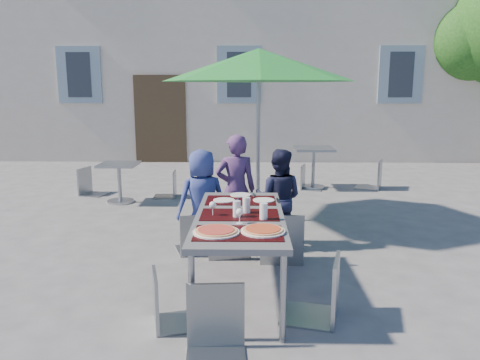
{
  "coord_description": "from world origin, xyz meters",
  "views": [
    {
      "loc": [
        0.24,
        -4.42,
        1.89
      ],
      "look_at": [
        0.15,
        0.58,
        0.9
      ],
      "focal_mm": 35.0,
      "sensor_mm": 36.0,
      "label": 1
    }
  ],
  "objects_px": {
    "chair_3": "(166,267)",
    "bg_chair_l_1": "(308,163)",
    "child_1": "(236,190)",
    "chair_5": "(215,282)",
    "pizza_near_left": "(216,231)",
    "cafe_table_1": "(314,160)",
    "chair_0": "(195,209)",
    "patio_umbrella": "(259,66)",
    "chair_2": "(282,206)",
    "cafe_table_0": "(119,178)",
    "chair_4": "(324,251)",
    "bg_chair_r_1": "(375,157)",
    "bg_chair_r_0": "(169,169)",
    "chair_1": "(228,203)",
    "pizza_near_right": "(263,230)",
    "dining_table": "(240,221)",
    "bg_chair_l_0": "(88,165)",
    "child_0": "(202,200)",
    "child_2": "(279,198)"
  },
  "relations": [
    {
      "from": "chair_3",
      "to": "bg_chair_l_1",
      "type": "bearing_deg",
      "value": 71.24
    },
    {
      "from": "child_1",
      "to": "chair_5",
      "type": "xyz_separation_m",
      "value": [
        -0.08,
        -2.48,
        -0.11
      ]
    },
    {
      "from": "pizza_near_left",
      "to": "cafe_table_1",
      "type": "height_order",
      "value": "pizza_near_left"
    },
    {
      "from": "chair_0",
      "to": "patio_umbrella",
      "type": "bearing_deg",
      "value": 61.45
    },
    {
      "from": "chair_2",
      "to": "cafe_table_0",
      "type": "bearing_deg",
      "value": 133.2
    },
    {
      "from": "cafe_table_0",
      "to": "chair_4",
      "type": "bearing_deg",
      "value": -55.22
    },
    {
      "from": "chair_0",
      "to": "bg_chair_r_1",
      "type": "bearing_deg",
      "value": 50.33
    },
    {
      "from": "bg_chair_r_1",
      "to": "chair_5",
      "type": "bearing_deg",
      "value": -114.6
    },
    {
      "from": "chair_3",
      "to": "patio_umbrella",
      "type": "distance_m",
      "value": 3.56
    },
    {
      "from": "bg_chair_l_1",
      "to": "bg_chair_r_0",
      "type": "bearing_deg",
      "value": -164.15
    },
    {
      "from": "chair_1",
      "to": "bg_chair_r_0",
      "type": "xyz_separation_m",
      "value": [
        -1.16,
        2.93,
        -0.12
      ]
    },
    {
      "from": "chair_4",
      "to": "bg_chair_r_0",
      "type": "relative_size",
      "value": 1.18
    },
    {
      "from": "pizza_near_right",
      "to": "chair_2",
      "type": "xyz_separation_m",
      "value": [
        0.25,
        1.31,
        -0.14
      ]
    },
    {
      "from": "dining_table",
      "to": "cafe_table_0",
      "type": "height_order",
      "value": "dining_table"
    },
    {
      "from": "bg_chair_l_0",
      "to": "cafe_table_1",
      "type": "height_order",
      "value": "bg_chair_l_0"
    },
    {
      "from": "pizza_near_left",
      "to": "cafe_table_0",
      "type": "bearing_deg",
      "value": 115.14
    },
    {
      "from": "dining_table",
      "to": "bg_chair_l_1",
      "type": "bearing_deg",
      "value": 75.32
    },
    {
      "from": "chair_2",
      "to": "chair_1",
      "type": "bearing_deg",
      "value": 165.23
    },
    {
      "from": "chair_4",
      "to": "chair_5",
      "type": "height_order",
      "value": "chair_4"
    },
    {
      "from": "patio_umbrella",
      "to": "bg_chair_r_1",
      "type": "distance_m",
      "value": 3.55
    },
    {
      "from": "child_1",
      "to": "patio_umbrella",
      "type": "distance_m",
      "value": 1.82
    },
    {
      "from": "chair_2",
      "to": "chair_5",
      "type": "distance_m",
      "value": 1.95
    },
    {
      "from": "child_1",
      "to": "bg_chair_l_0",
      "type": "xyz_separation_m",
      "value": [
        -2.7,
        2.62,
        -0.14
      ]
    },
    {
      "from": "dining_table",
      "to": "child_1",
      "type": "height_order",
      "value": "child_1"
    },
    {
      "from": "pizza_near_left",
      "to": "cafe_table_0",
      "type": "xyz_separation_m",
      "value": [
        -1.89,
        4.02,
        -0.35
      ]
    },
    {
      "from": "chair_1",
      "to": "bg_chair_r_1",
      "type": "relative_size",
      "value": 1.04
    },
    {
      "from": "child_0",
      "to": "chair_4",
      "type": "distance_m",
      "value": 2.03
    },
    {
      "from": "chair_1",
      "to": "bg_chair_l_0",
      "type": "xyz_separation_m",
      "value": [
        -2.62,
        3.09,
        -0.09
      ]
    },
    {
      "from": "chair_5",
      "to": "chair_0",
      "type": "bearing_deg",
      "value": 100.04
    },
    {
      "from": "chair_0",
      "to": "bg_chair_r_0",
      "type": "height_order",
      "value": "chair_0"
    },
    {
      "from": "pizza_near_right",
      "to": "chair_5",
      "type": "xyz_separation_m",
      "value": [
        -0.35,
        -0.54,
        -0.21
      ]
    },
    {
      "from": "bg_chair_r_1",
      "to": "chair_1",
      "type": "bearing_deg",
      "value": -125.15
    },
    {
      "from": "child_1",
      "to": "chair_2",
      "type": "relative_size",
      "value": 1.27
    },
    {
      "from": "chair_3",
      "to": "bg_chair_r_0",
      "type": "distance_m",
      "value": 4.56
    },
    {
      "from": "child_2",
      "to": "bg_chair_r_0",
      "type": "distance_m",
      "value": 3.11
    },
    {
      "from": "cafe_table_0",
      "to": "bg_chair_r_0",
      "type": "xyz_separation_m",
      "value": [
        0.76,
        0.41,
        0.08
      ]
    },
    {
      "from": "chair_0",
      "to": "chair_5",
      "type": "height_order",
      "value": "chair_5"
    },
    {
      "from": "bg_chair_l_1",
      "to": "chair_3",
      "type": "bearing_deg",
      "value": -108.76
    },
    {
      "from": "chair_2",
      "to": "bg_chair_l_1",
      "type": "bearing_deg",
      "value": 78.72
    },
    {
      "from": "dining_table",
      "to": "child_2",
      "type": "relative_size",
      "value": 1.56
    },
    {
      "from": "pizza_near_right",
      "to": "bg_chair_r_0",
      "type": "bearing_deg",
      "value": 108.84
    },
    {
      "from": "child_2",
      "to": "chair_0",
      "type": "height_order",
      "value": "child_2"
    },
    {
      "from": "pizza_near_left",
      "to": "child_1",
      "type": "distance_m",
      "value": 1.98
    },
    {
      "from": "patio_umbrella",
      "to": "cafe_table_1",
      "type": "relative_size",
      "value": 3.43
    },
    {
      "from": "child_0",
      "to": "chair_3",
      "type": "bearing_deg",
      "value": 62.35
    },
    {
      "from": "chair_2",
      "to": "dining_table",
      "type": "bearing_deg",
      "value": -119.24
    },
    {
      "from": "child_1",
      "to": "cafe_table_0",
      "type": "distance_m",
      "value": 2.86
    },
    {
      "from": "chair_0",
      "to": "cafe_table_0",
      "type": "bearing_deg",
      "value": 122.53
    },
    {
      "from": "child_0",
      "to": "bg_chair_r_0",
      "type": "distance_m",
      "value": 2.84
    },
    {
      "from": "bg_chair_r_1",
      "to": "child_2",
      "type": "bearing_deg",
      "value": -121.14
    }
  ]
}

